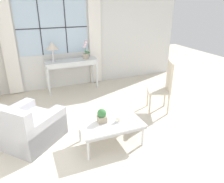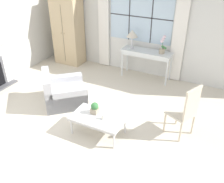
{
  "view_description": "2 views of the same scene",
  "coord_description": "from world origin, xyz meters",
  "px_view_note": "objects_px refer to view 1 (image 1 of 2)",
  "views": [
    {
      "loc": [
        -0.8,
        -2.76,
        2.22
      ],
      "look_at": [
        0.64,
        0.7,
        0.65
      ],
      "focal_mm": 35.0,
      "sensor_mm": 36.0,
      "label": 1
    },
    {
      "loc": [
        2.32,
        -3.24,
        3.22
      ],
      "look_at": [
        0.33,
        0.69,
        0.61
      ],
      "focal_mm": 40.0,
      "sensor_mm": 36.0,
      "label": 2
    }
  ],
  "objects_px": {
    "table_lamp": "(52,46)",
    "side_chair_wooden": "(164,84)",
    "armchair_upholstered": "(27,128)",
    "console_table": "(71,64)",
    "potted_orchid": "(86,52)",
    "potted_plant_small": "(102,116)",
    "pillar_candle": "(118,119)",
    "coffee_table": "(111,125)"
  },
  "relations": [
    {
      "from": "table_lamp",
      "to": "side_chair_wooden",
      "type": "relative_size",
      "value": 0.46
    },
    {
      "from": "armchair_upholstered",
      "to": "side_chair_wooden",
      "type": "distance_m",
      "value": 2.77
    },
    {
      "from": "console_table",
      "to": "armchair_upholstered",
      "type": "bearing_deg",
      "value": -121.25
    },
    {
      "from": "console_table",
      "to": "potted_orchid",
      "type": "relative_size",
      "value": 2.79
    },
    {
      "from": "armchair_upholstered",
      "to": "table_lamp",
      "type": "bearing_deg",
      "value": 68.62
    },
    {
      "from": "console_table",
      "to": "potted_orchid",
      "type": "height_order",
      "value": "potted_orchid"
    },
    {
      "from": "table_lamp",
      "to": "armchair_upholstered",
      "type": "distance_m",
      "value": 2.4
    },
    {
      "from": "potted_plant_small",
      "to": "pillar_candle",
      "type": "relative_size",
      "value": 2.17
    },
    {
      "from": "potted_orchid",
      "to": "armchair_upholstered",
      "type": "distance_m",
      "value": 2.74
    },
    {
      "from": "potted_orchid",
      "to": "potted_plant_small",
      "type": "xyz_separation_m",
      "value": [
        -0.5,
        -2.58,
        -0.47
      ]
    },
    {
      "from": "potted_plant_small",
      "to": "coffee_table",
      "type": "bearing_deg",
      "value": -36.9
    },
    {
      "from": "potted_orchid",
      "to": "armchair_upholstered",
      "type": "xyz_separation_m",
      "value": [
        -1.65,
        -2.07,
        -0.72
      ]
    },
    {
      "from": "side_chair_wooden",
      "to": "coffee_table",
      "type": "distance_m",
      "value": 1.65
    },
    {
      "from": "side_chair_wooden",
      "to": "coffee_table",
      "type": "height_order",
      "value": "side_chair_wooden"
    },
    {
      "from": "armchair_upholstered",
      "to": "console_table",
      "type": "bearing_deg",
      "value": 58.75
    },
    {
      "from": "potted_plant_small",
      "to": "pillar_candle",
      "type": "xyz_separation_m",
      "value": [
        0.24,
        -0.1,
        -0.07
      ]
    },
    {
      "from": "table_lamp",
      "to": "armchair_upholstered",
      "type": "height_order",
      "value": "table_lamp"
    },
    {
      "from": "console_table",
      "to": "pillar_candle",
      "type": "distance_m",
      "value": 2.69
    },
    {
      "from": "coffee_table",
      "to": "pillar_candle",
      "type": "height_order",
      "value": "pillar_candle"
    },
    {
      "from": "coffee_table",
      "to": "potted_orchid",
      "type": "bearing_deg",
      "value": 81.86
    },
    {
      "from": "console_table",
      "to": "side_chair_wooden",
      "type": "relative_size",
      "value": 1.23
    },
    {
      "from": "console_table",
      "to": "table_lamp",
      "type": "distance_m",
      "value": 0.65
    },
    {
      "from": "potted_orchid",
      "to": "side_chair_wooden",
      "type": "xyz_separation_m",
      "value": [
        1.1,
        -1.99,
        -0.37
      ]
    },
    {
      "from": "armchair_upholstered",
      "to": "pillar_candle",
      "type": "bearing_deg",
      "value": -23.82
    },
    {
      "from": "console_table",
      "to": "potted_orchid",
      "type": "distance_m",
      "value": 0.48
    },
    {
      "from": "side_chair_wooden",
      "to": "potted_plant_small",
      "type": "bearing_deg",
      "value": -159.73
    },
    {
      "from": "side_chair_wooden",
      "to": "coffee_table",
      "type": "xyz_separation_m",
      "value": [
        -1.48,
        -0.68,
        -0.26
      ]
    },
    {
      "from": "armchair_upholstered",
      "to": "coffee_table",
      "type": "relative_size",
      "value": 1.25
    },
    {
      "from": "console_table",
      "to": "table_lamp",
      "type": "bearing_deg",
      "value": 179.55
    },
    {
      "from": "table_lamp",
      "to": "pillar_candle",
      "type": "bearing_deg",
      "value": -77.82
    },
    {
      "from": "table_lamp",
      "to": "coffee_table",
      "type": "height_order",
      "value": "table_lamp"
    },
    {
      "from": "side_chair_wooden",
      "to": "pillar_candle",
      "type": "bearing_deg",
      "value": -153.15
    },
    {
      "from": "console_table",
      "to": "coffee_table",
      "type": "height_order",
      "value": "console_table"
    },
    {
      "from": "table_lamp",
      "to": "potted_orchid",
      "type": "distance_m",
      "value": 0.86
    },
    {
      "from": "armchair_upholstered",
      "to": "potted_plant_small",
      "type": "bearing_deg",
      "value": -24.18
    },
    {
      "from": "side_chair_wooden",
      "to": "potted_plant_small",
      "type": "relative_size",
      "value": 4.71
    },
    {
      "from": "pillar_candle",
      "to": "console_table",
      "type": "bearing_deg",
      "value": 92.9
    },
    {
      "from": "potted_plant_small",
      "to": "pillar_candle",
      "type": "height_order",
      "value": "potted_plant_small"
    },
    {
      "from": "console_table",
      "to": "potted_plant_small",
      "type": "bearing_deg",
      "value": -92.33
    },
    {
      "from": "coffee_table",
      "to": "potted_plant_small",
      "type": "bearing_deg",
      "value": 143.1
    },
    {
      "from": "potted_plant_small",
      "to": "console_table",
      "type": "bearing_deg",
      "value": 87.67
    },
    {
      "from": "side_chair_wooden",
      "to": "armchair_upholstered",
      "type": "bearing_deg",
      "value": -178.39
    }
  ]
}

